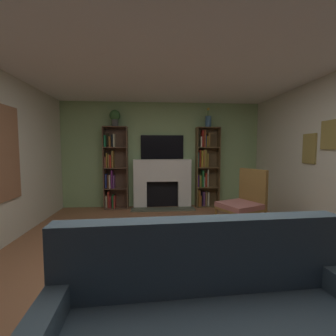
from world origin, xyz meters
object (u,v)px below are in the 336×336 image
fireplace (162,182)px  vase_with_flowers (208,121)px  bookshelf_left (114,169)px  coffee_table (190,266)px  armchair (244,201)px  potted_plant (115,117)px  bookshelf_right (205,168)px  tv (162,147)px

fireplace → vase_with_flowers: vase_with_flowers is taller
bookshelf_left → coffee_table: bearing=-70.5°
armchair → bookshelf_left: bearing=144.1°
fireplace → vase_with_flowers: 1.81m
bookshelf_left → potted_plant: bearing=-36.5°
bookshelf_right → fireplace: bearing=-179.0°
fireplace → bookshelf_right: bearing=1.0°
bookshelf_left → armchair: 3.03m
fireplace → bookshelf_left: 1.19m
tv → vase_with_flowers: size_ratio=2.21×
tv → bookshelf_right: (1.03, -0.07, -0.49)m
tv → coffee_table: 3.69m
fireplace → tv: bearing=90.0°
coffee_table → fireplace: bearing=91.2°
bookshelf_left → potted_plant: 1.21m
vase_with_flowers → coffee_table: (-1.01, -3.40, -1.75)m
vase_with_flowers → fireplace: bearing=178.5°
bookshelf_left → bookshelf_right: 2.17m
bookshelf_right → coffee_table: (-0.96, -3.44, -0.63)m
bookshelf_left → bookshelf_right: same height
tv → coffee_table: tv is taller
bookshelf_left → potted_plant: size_ratio=5.07×
potted_plant → vase_with_flowers: bearing=-0.0°
bookshelf_right → tv: bearing=175.9°
armchair → coffee_table: (-1.21, -1.68, -0.20)m
bookshelf_left → vase_with_flowers: size_ratio=4.15×
armchair → coffee_table: bearing=-125.8°
tv → armchair: size_ratio=0.97×
coffee_table → tv: bearing=91.2°
potted_plant → armchair: bearing=-35.9°
bookshelf_right → bookshelf_left: bearing=-179.9°
potted_plant → armchair: 3.34m
fireplace → potted_plant: bearing=-178.5°
bookshelf_right → coffee_table: 3.63m
tv → coffee_table: (0.07, -3.52, -1.12)m
armchair → bookshelf_right: bearing=98.3°
bookshelf_right → armchair: bookshelf_right is taller
vase_with_flowers → coffee_table: vase_with_flowers is taller
fireplace → coffee_table: fireplace is taller
tv → potted_plant: potted_plant is taller
bookshelf_left → coffee_table: size_ratio=2.53×
tv → bookshelf_right: 1.14m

